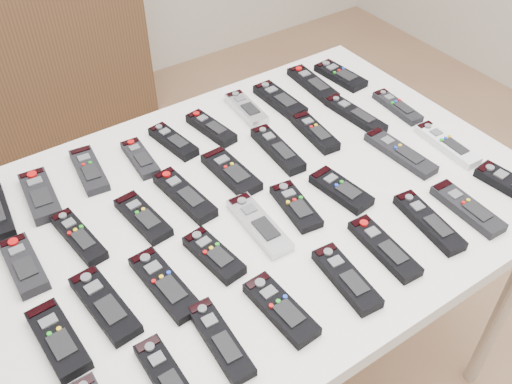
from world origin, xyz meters
TOP-DOWN VIEW (x-y plane):
  - table at (-0.10, 0.12)m, footprint 1.25×0.88m
  - remote_1 at (-0.50, 0.39)m, footprint 0.08×0.17m
  - remote_2 at (-0.37, 0.41)m, footprint 0.07×0.17m
  - remote_3 at (-0.25, 0.39)m, footprint 0.05×0.15m
  - remote_4 at (-0.16, 0.40)m, footprint 0.07×0.16m
  - remote_5 at (-0.05, 0.39)m, footprint 0.07×0.16m
  - remote_6 at (0.07, 0.41)m, footprint 0.06×0.16m
  - remote_7 at (0.17, 0.40)m, footprint 0.06×0.18m
  - remote_8 at (0.30, 0.42)m, footprint 0.06×0.19m
  - remote_9 at (0.39, 0.41)m, footprint 0.07×0.17m
  - remote_10 at (-0.59, 0.21)m, footprint 0.06×0.16m
  - remote_11 at (-0.47, 0.22)m, footprint 0.06×0.17m
  - remote_12 at (-0.34, 0.20)m, footprint 0.07×0.16m
  - remote_13 at (-0.23, 0.21)m, footprint 0.07×0.19m
  - remote_14 at (-0.10, 0.22)m, footprint 0.07×0.17m
  - remote_15 at (0.04, 0.23)m, footprint 0.06×0.19m
  - remote_16 at (0.16, 0.23)m, footprint 0.06×0.16m
  - remote_17 at (0.30, 0.23)m, footprint 0.06×0.20m
  - remote_18 at (0.42, 0.20)m, footprint 0.05×0.16m
  - remote_19 at (-0.60, 0.00)m, footprint 0.07×0.17m
  - remote_20 at (-0.50, 0.03)m, footprint 0.07×0.19m
  - remote_21 at (-0.38, 0.01)m, footprint 0.07×0.19m
  - remote_22 at (-0.27, 0.02)m, footprint 0.07×0.15m
  - remote_23 at (-0.14, 0.04)m, footprint 0.06×0.19m
  - remote_24 at (-0.05, 0.04)m, footprint 0.07×0.16m
  - remote_25 at (0.07, 0.03)m, footprint 0.07×0.16m
  - remote_26 at (0.28, 0.05)m, footprint 0.06×0.20m
  - remote_27 at (0.40, 0.01)m, footprint 0.06×0.19m
  - remote_29 at (-0.47, -0.17)m, footprint 0.05×0.17m
  - remote_30 at (-0.36, -0.16)m, footprint 0.06×0.18m
  - remote_31 at (-0.24, -0.16)m, footprint 0.06×0.17m
  - remote_32 at (-0.09, -0.18)m, footprint 0.07×0.17m
  - remote_33 at (0.03, -0.16)m, footprint 0.06×0.18m
  - remote_34 at (0.16, -0.16)m, footprint 0.07×0.19m
  - remote_35 at (0.26, -0.18)m, footprint 0.06×0.18m

SIDE VIEW (x-z plane):
  - table at x=-0.10m, z-range 0.33..1.11m
  - remote_3 at x=-0.25m, z-range 0.78..0.80m
  - remote_18 at x=0.42m, z-range 0.78..0.80m
  - remote_24 at x=-0.05m, z-range 0.78..0.80m
  - remote_9 at x=0.39m, z-range 0.78..0.80m
  - remote_2 at x=-0.37m, z-range 0.78..0.80m
  - remote_8 at x=0.30m, z-range 0.78..0.80m
  - remote_12 at x=-0.34m, z-range 0.78..0.80m
  - remote_26 at x=0.28m, z-range 0.78..0.80m
  - remote_21 at x=-0.38m, z-range 0.78..0.80m
  - remote_23 at x=-0.14m, z-range 0.78..0.80m
  - remote_30 at x=-0.36m, z-range 0.78..0.80m
  - remote_27 at x=0.40m, z-range 0.78..0.80m
  - remote_17 at x=0.30m, z-range 0.78..0.80m
  - remote_4 at x=-0.16m, z-range 0.78..0.80m
  - remote_33 at x=0.03m, z-range 0.78..0.80m
  - remote_11 at x=-0.47m, z-range 0.78..0.80m
  - remote_20 at x=-0.50m, z-range 0.78..0.80m
  - remote_35 at x=0.26m, z-range 0.78..0.80m
  - remote_14 at x=-0.10m, z-range 0.78..0.80m
  - remote_29 at x=-0.47m, z-range 0.78..0.80m
  - remote_25 at x=0.07m, z-range 0.78..0.80m
  - remote_5 at x=-0.05m, z-range 0.78..0.80m
  - remote_1 at x=-0.50m, z-range 0.78..0.80m
  - remote_7 at x=0.17m, z-range 0.78..0.80m
  - remote_6 at x=0.07m, z-range 0.78..0.80m
  - remote_34 at x=0.16m, z-range 0.78..0.80m
  - remote_32 at x=-0.09m, z-range 0.78..0.80m
  - remote_10 at x=-0.59m, z-range 0.78..0.80m
  - remote_16 at x=0.16m, z-range 0.78..0.80m
  - remote_31 at x=-0.24m, z-range 0.78..0.80m
  - remote_22 at x=-0.27m, z-range 0.78..0.80m
  - remote_13 at x=-0.23m, z-range 0.78..0.80m
  - remote_15 at x=0.04m, z-range 0.78..0.80m
  - remote_19 at x=-0.60m, z-range 0.78..0.80m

